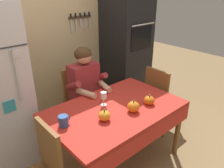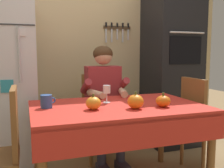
% 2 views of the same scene
% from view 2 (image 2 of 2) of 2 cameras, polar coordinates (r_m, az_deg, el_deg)
% --- Properties ---
extents(back_wall_assembly, '(3.70, 0.13, 2.60)m').
position_cam_2_polar(back_wall_assembly, '(3.32, -5.36, 9.10)').
color(back_wall_assembly, '#D1B784').
rests_on(back_wall_assembly, ground).
extents(refrigerator, '(0.68, 0.71, 1.80)m').
position_cam_2_polar(refrigerator, '(2.86, -23.24, 0.92)').
color(refrigerator, silver).
rests_on(refrigerator, ground).
extents(wall_oven, '(0.60, 0.64, 2.10)m').
position_cam_2_polar(wall_oven, '(3.38, 12.92, 4.69)').
color(wall_oven, black).
rests_on(wall_oven, ground).
extents(dining_table, '(1.40, 0.90, 0.74)m').
position_cam_2_polar(dining_table, '(2.14, 1.48, -6.96)').
color(dining_table, brown).
rests_on(dining_table, ground).
extents(chair_behind_person, '(0.40, 0.40, 0.93)m').
position_cam_2_polar(chair_behind_person, '(2.93, -2.70, -6.10)').
color(chair_behind_person, '#9E6B33').
rests_on(chair_behind_person, ground).
extents(seated_person, '(0.47, 0.55, 1.25)m').
position_cam_2_polar(seated_person, '(2.71, -1.63, -2.29)').
color(seated_person, '#38384C').
rests_on(seated_person, ground).
extents(chair_right_side, '(0.40, 0.40, 0.93)m').
position_cam_2_polar(chair_right_side, '(2.70, 19.06, -7.60)').
color(chair_right_side, brown).
rests_on(chair_right_side, ground).
extents(chair_left_side, '(0.40, 0.40, 0.93)m').
position_cam_2_polar(chair_left_side, '(2.01, -23.39, -12.81)').
color(chair_left_side, brown).
rests_on(chair_left_side, ground).
extents(coffee_mug, '(0.12, 0.09, 0.10)m').
position_cam_2_polar(coffee_mug, '(2.09, -14.26, -3.73)').
color(coffee_mug, '#2D569E').
rests_on(coffee_mug, dining_table).
extents(wine_glass, '(0.07, 0.07, 0.15)m').
position_cam_2_polar(wine_glass, '(2.22, -1.18, -1.43)').
color(wine_glass, white).
rests_on(wine_glass, dining_table).
extents(pumpkin_large, '(0.13, 0.13, 0.13)m').
position_cam_2_polar(pumpkin_large, '(2.00, 5.22, -3.90)').
color(pumpkin_large, orange).
rests_on(pumpkin_large, dining_table).
extents(pumpkin_medium, '(0.12, 0.12, 0.12)m').
position_cam_2_polar(pumpkin_medium, '(1.97, -4.13, -4.24)').
color(pumpkin_medium, orange).
rests_on(pumpkin_medium, dining_table).
extents(pumpkin_small, '(0.12, 0.12, 0.11)m').
position_cam_2_polar(pumpkin_small, '(2.10, 11.22, -3.73)').
color(pumpkin_small, orange).
rests_on(pumpkin_small, dining_table).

